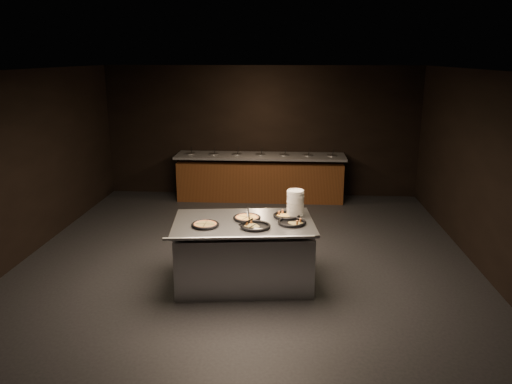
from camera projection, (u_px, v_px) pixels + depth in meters
room at (246, 171)px, 7.34m from camera, size 7.02×8.02×2.92m
salad_bar at (260, 180)px, 11.03m from camera, size 3.70×0.83×1.18m
serving_counter at (244, 254)px, 6.93m from camera, size 2.03×1.43×0.91m
plate_stack at (295, 203)px, 7.01m from camera, size 0.24×0.24×0.37m
pan_veggie_whole at (205, 225)px, 6.61m from camera, size 0.37×0.37×0.04m
pan_cheese_whole at (247, 218)px, 6.89m from camera, size 0.39×0.39×0.04m
pan_cheese_slices_a at (287, 216)px, 6.99m from camera, size 0.38×0.38×0.04m
pan_cheese_slices_b at (255, 226)px, 6.56m from camera, size 0.41×0.41×0.04m
pan_veggie_slices at (292, 222)px, 6.71m from camera, size 0.38×0.38×0.04m
server_left at (248, 214)px, 6.91m from camera, size 0.13×0.30×0.15m
server_right at (249, 224)px, 6.46m from camera, size 0.33×0.15×0.16m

